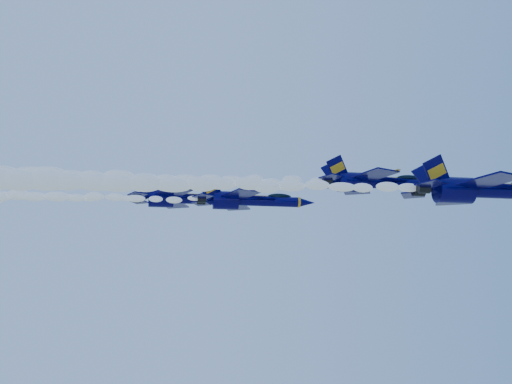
{
  "coord_description": "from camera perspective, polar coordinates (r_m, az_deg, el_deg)",
  "views": [
    {
      "loc": [
        -19.14,
        -83.71,
        132.07
      ],
      "look_at": [
        -7.08,
        -0.7,
        152.25
      ],
      "focal_mm": 45.0,
      "sensor_mm": 36.0,
      "label": 1
    }
  ],
  "objects": [
    {
      "name": "smoke_trail_jet_second",
      "position": [
        79.54,
        -15.38,
        1.44
      ],
      "size": [
        59.58,
        2.28,
        2.05
      ],
      "primitive_type": "ellipsoid",
      "color": "white"
    },
    {
      "name": "jet_second",
      "position": [
        83.41,
        10.71,
        0.85
      ],
      "size": [
        16.81,
        13.79,
        6.24
      ],
      "color": "#04003B"
    },
    {
      "name": "smoke_trail_jet_lead",
      "position": [
        70.44,
        -8.97,
        0.81
      ],
      "size": [
        59.58,
        2.72,
        2.44
      ],
      "primitive_type": "ellipsoid",
      "color": "white"
    },
    {
      "name": "jet_third",
      "position": [
        93.16,
        -0.62,
        -0.74
      ],
      "size": [
        17.33,
        14.21,
        6.44
      ],
      "color": "#04003B"
    },
    {
      "name": "jet_lead",
      "position": [
        79.75,
        19.77,
        0.15
      ],
      "size": [
        20.05,
        16.45,
        7.45
      ],
      "color": "#04003B"
    },
    {
      "name": "jet_fourth",
      "position": [
        99.91,
        -6.38,
        -0.57
      ],
      "size": [
        17.94,
        14.72,
        6.67
      ],
      "color": "#04003B"
    }
  ]
}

